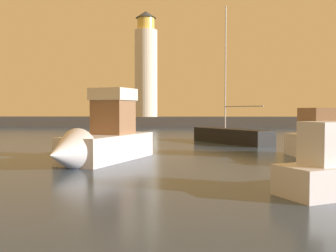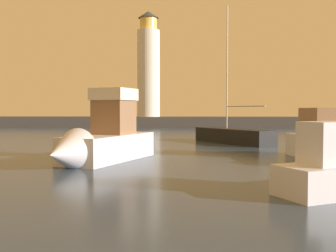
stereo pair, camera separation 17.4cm
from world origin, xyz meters
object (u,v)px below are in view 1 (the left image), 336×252
(lighthouse, at_px, (146,67))
(motorboat_4, at_px, (336,145))
(motorboat_3, at_px, (100,140))
(sailboat_moored, at_px, (231,135))

(lighthouse, xyz_separation_m, motorboat_4, (15.92, -48.48, -9.79))
(motorboat_3, relative_size, motorboat_4, 1.02)
(lighthouse, distance_m, sailboat_moored, 38.51)
(lighthouse, distance_m, motorboat_4, 51.96)
(motorboat_3, bearing_deg, sailboat_moored, 56.41)
(lighthouse, bearing_deg, sailboat_moored, -72.09)
(motorboat_4, height_order, sailboat_moored, sailboat_moored)
(lighthouse, relative_size, motorboat_3, 2.03)
(lighthouse, height_order, motorboat_4, lighthouse)
(lighthouse, distance_m, motorboat_3, 49.96)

